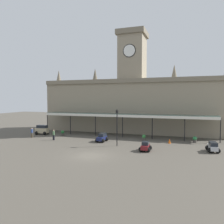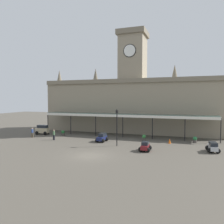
{
  "view_description": "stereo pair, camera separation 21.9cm",
  "coord_description": "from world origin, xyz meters",
  "px_view_note": "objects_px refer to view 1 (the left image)",
  "views": [
    {
      "loc": [
        10.88,
        -23.42,
        6.67
      ],
      "look_at": [
        0.0,
        7.75,
        4.69
      ],
      "focal_mm": 35.75,
      "sensor_mm": 36.0,
      "label": 1
    },
    {
      "loc": [
        11.09,
        -23.34,
        6.67
      ],
      "look_at": [
        0.0,
        7.75,
        4.69
      ],
      "focal_mm": 35.75,
      "sensor_mm": 36.0,
      "label": 2
    }
  ],
  "objects_px": {
    "car_maroon_sedan": "(145,147)",
    "planter_forecourt_centre": "(144,138)",
    "pedestrian_near_entrance": "(54,134)",
    "pedestrian_crossing_forecourt": "(32,132)",
    "victorian_lamppost": "(117,123)",
    "car_silver_estate": "(213,147)",
    "planter_by_canopy": "(195,139)",
    "car_beige_van": "(42,130)",
    "traffic_cone": "(170,141)",
    "car_navy_estate": "(102,138)",
    "planter_near_kerb": "(63,133)"
  },
  "relations": [
    {
      "from": "car_maroon_sedan",
      "to": "car_navy_estate",
      "type": "height_order",
      "value": "car_navy_estate"
    },
    {
      "from": "car_navy_estate",
      "to": "victorian_lamppost",
      "type": "bearing_deg",
      "value": -34.84
    },
    {
      "from": "traffic_cone",
      "to": "planter_near_kerb",
      "type": "xyz_separation_m",
      "value": [
        -18.76,
        0.73,
        0.12
      ]
    },
    {
      "from": "car_beige_van",
      "to": "planter_forecourt_centre",
      "type": "height_order",
      "value": "car_beige_van"
    },
    {
      "from": "car_silver_estate",
      "to": "planter_forecourt_centre",
      "type": "bearing_deg",
      "value": 154.6
    },
    {
      "from": "pedestrian_crossing_forecourt",
      "to": "traffic_cone",
      "type": "distance_m",
      "value": 22.86
    },
    {
      "from": "planter_by_canopy",
      "to": "planter_near_kerb",
      "type": "bearing_deg",
      "value": -177.19
    },
    {
      "from": "car_silver_estate",
      "to": "pedestrian_near_entrance",
      "type": "distance_m",
      "value": 23.46
    },
    {
      "from": "car_silver_estate",
      "to": "pedestrian_near_entrance",
      "type": "relative_size",
      "value": 1.4
    },
    {
      "from": "car_silver_estate",
      "to": "victorian_lamppost",
      "type": "relative_size",
      "value": 0.45
    },
    {
      "from": "planter_by_canopy",
      "to": "planter_forecourt_centre",
      "type": "height_order",
      "value": "same"
    },
    {
      "from": "car_maroon_sedan",
      "to": "planter_by_canopy",
      "type": "height_order",
      "value": "car_maroon_sedan"
    },
    {
      "from": "victorian_lamppost",
      "to": "planter_forecourt_centre",
      "type": "height_order",
      "value": "victorian_lamppost"
    },
    {
      "from": "pedestrian_near_entrance",
      "to": "planter_by_canopy",
      "type": "height_order",
      "value": "pedestrian_near_entrance"
    },
    {
      "from": "victorian_lamppost",
      "to": "pedestrian_crossing_forecourt",
      "type": "bearing_deg",
      "value": 174.34
    },
    {
      "from": "pedestrian_near_entrance",
      "to": "pedestrian_crossing_forecourt",
      "type": "xyz_separation_m",
      "value": [
        -4.82,
        0.7,
        0.0
      ]
    },
    {
      "from": "planter_near_kerb",
      "to": "pedestrian_near_entrance",
      "type": "bearing_deg",
      "value": -77.92
    },
    {
      "from": "car_silver_estate",
      "to": "planter_near_kerb",
      "type": "bearing_deg",
      "value": 169.85
    },
    {
      "from": "car_navy_estate",
      "to": "planter_forecourt_centre",
      "type": "bearing_deg",
      "value": 26.54
    },
    {
      "from": "car_maroon_sedan",
      "to": "planter_forecourt_centre",
      "type": "height_order",
      "value": "car_maroon_sedan"
    },
    {
      "from": "car_maroon_sedan",
      "to": "car_beige_van",
      "type": "distance_m",
      "value": 21.73
    },
    {
      "from": "car_maroon_sedan",
      "to": "planter_near_kerb",
      "type": "bearing_deg",
      "value": 157.69
    },
    {
      "from": "planter_forecourt_centre",
      "to": "car_beige_van",
      "type": "bearing_deg",
      "value": -179.38
    },
    {
      "from": "victorian_lamppost",
      "to": "planter_by_canopy",
      "type": "xyz_separation_m",
      "value": [
        10.42,
        6.07,
        -2.72
      ]
    },
    {
      "from": "victorian_lamppost",
      "to": "planter_forecourt_centre",
      "type": "xyz_separation_m",
      "value": [
        2.81,
        5.19,
        -2.72
      ]
    },
    {
      "from": "car_silver_estate",
      "to": "traffic_cone",
      "type": "relative_size",
      "value": 3.19
    },
    {
      "from": "car_beige_van",
      "to": "pedestrian_near_entrance",
      "type": "height_order",
      "value": "car_beige_van"
    },
    {
      "from": "pedestrian_crossing_forecourt",
      "to": "planter_near_kerb",
      "type": "bearing_deg",
      "value": 40.82
    },
    {
      "from": "victorian_lamppost",
      "to": "traffic_cone",
      "type": "bearing_deg",
      "value": 31.68
    },
    {
      "from": "car_navy_estate",
      "to": "pedestrian_near_entrance",
      "type": "xyz_separation_m",
      "value": [
        -7.85,
        -1.33,
        0.34
      ]
    },
    {
      "from": "pedestrian_crossing_forecourt",
      "to": "planter_near_kerb",
      "type": "height_order",
      "value": "pedestrian_crossing_forecourt"
    },
    {
      "from": "car_beige_van",
      "to": "pedestrian_near_entrance",
      "type": "bearing_deg",
      "value": -37.81
    },
    {
      "from": "planter_by_canopy",
      "to": "planter_forecourt_centre",
      "type": "relative_size",
      "value": 1.0
    },
    {
      "from": "pedestrian_crossing_forecourt",
      "to": "pedestrian_near_entrance",
      "type": "bearing_deg",
      "value": -8.23
    },
    {
      "from": "car_silver_estate",
      "to": "planter_by_canopy",
      "type": "distance_m",
      "value": 5.81
    },
    {
      "from": "car_maroon_sedan",
      "to": "planter_forecourt_centre",
      "type": "distance_m",
      "value": 7.06
    },
    {
      "from": "pedestrian_near_entrance",
      "to": "victorian_lamppost",
      "type": "height_order",
      "value": "victorian_lamppost"
    },
    {
      "from": "car_navy_estate",
      "to": "traffic_cone",
      "type": "relative_size",
      "value": 3.1
    },
    {
      "from": "pedestrian_crossing_forecourt",
      "to": "planter_forecourt_centre",
      "type": "height_order",
      "value": "pedestrian_crossing_forecourt"
    },
    {
      "from": "car_beige_van",
      "to": "car_maroon_sedan",
      "type": "bearing_deg",
      "value": -17.91
    },
    {
      "from": "car_silver_estate",
      "to": "car_beige_van",
      "type": "bearing_deg",
      "value": 171.36
    },
    {
      "from": "car_maroon_sedan",
      "to": "victorian_lamppost",
      "type": "height_order",
      "value": "victorian_lamppost"
    },
    {
      "from": "pedestrian_near_entrance",
      "to": "traffic_cone",
      "type": "relative_size",
      "value": 2.28
    },
    {
      "from": "car_navy_estate",
      "to": "car_silver_estate",
      "type": "height_order",
      "value": "same"
    },
    {
      "from": "car_navy_estate",
      "to": "victorian_lamppost",
      "type": "xyz_separation_m",
      "value": [
        3.17,
        -2.2,
        2.65
      ]
    },
    {
      "from": "pedestrian_crossing_forecourt",
      "to": "planter_near_kerb",
      "type": "distance_m",
      "value": 5.22
    },
    {
      "from": "car_maroon_sedan",
      "to": "car_beige_van",
      "type": "height_order",
      "value": "car_beige_van"
    },
    {
      "from": "planter_by_canopy",
      "to": "planter_forecourt_centre",
      "type": "bearing_deg",
      "value": -173.42
    },
    {
      "from": "pedestrian_crossing_forecourt",
      "to": "car_navy_estate",
      "type": "bearing_deg",
      "value": 2.87
    },
    {
      "from": "car_maroon_sedan",
      "to": "planter_by_canopy",
      "type": "bearing_deg",
      "value": 52.04
    }
  ]
}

